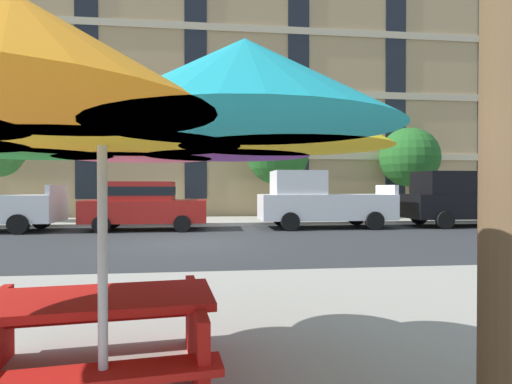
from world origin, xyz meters
name	(u,v)px	position (x,y,z in m)	size (l,w,h in m)	color
ground_plane	(186,243)	(0.00, 0.00, 0.00)	(120.00, 120.00, 0.00)	#2D3033
sidewalk_far	(194,221)	(0.00, 6.80, 0.06)	(56.00, 3.60, 0.12)	#B2ADA3
apartment_building	(199,112)	(0.00, 14.99, 6.40)	(47.12, 12.08, 12.80)	tan
sedan_red	(145,204)	(-1.71, 3.70, 0.95)	(4.40, 1.98, 1.78)	#B21E19
pickup_white_midblock	(320,201)	(4.89, 3.70, 1.03)	(5.10, 2.12, 2.20)	silver
pickup_black	(463,201)	(10.81, 3.70, 1.03)	(5.10, 2.12, 2.20)	black
street_tree_middle	(279,150)	(3.88, 7.04, 3.29)	(2.92, 2.92, 4.79)	brown
street_tree_right	(410,155)	(10.56, 7.59, 3.15)	(2.93, 2.93, 4.53)	#4C3823
patio_umbrella	(102,112)	(-0.02, -9.00, 2.05)	(3.64, 3.64, 2.32)	silver
picnic_table	(91,334)	(-0.25, -8.43, 0.49)	(1.96, 1.71, 0.77)	red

